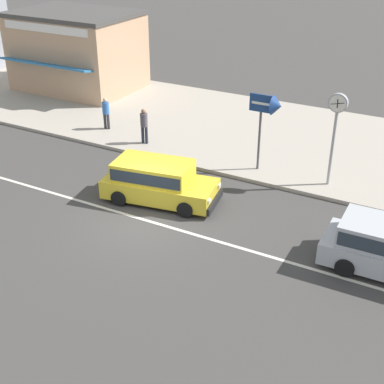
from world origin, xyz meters
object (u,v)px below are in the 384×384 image
pedestrian_by_shop (106,111)px  street_clock (336,117)px  shopfront_far_kios (77,50)px  minivan_yellow_4 (157,180)px  pedestrian_mid_kerb (144,123)px  arrow_signboard (273,109)px

pedestrian_by_shop → street_clock: bearing=-3.6°
street_clock → shopfront_far_kios: size_ratio=0.53×
minivan_yellow_4 → street_clock: bearing=37.3°
pedestrian_mid_kerb → street_clock: bearing=-0.4°
minivan_yellow_4 → pedestrian_by_shop: bearing=140.9°
shopfront_far_kios → street_clock: bearing=-18.3°
minivan_yellow_4 → pedestrian_mid_kerb: 5.33m
arrow_signboard → pedestrian_mid_kerb: arrow_signboard is taller
pedestrian_by_shop → shopfront_far_kios: 7.59m
street_clock → arrow_signboard: 2.49m
shopfront_far_kios → pedestrian_mid_kerb: bearing=-33.9°
minivan_yellow_4 → street_clock: 7.12m
street_clock → pedestrian_by_shop: size_ratio=2.36×
street_clock → shopfront_far_kios: (-17.00, 5.64, -0.57)m
pedestrian_mid_kerb → pedestrian_by_shop: 2.74m
street_clock → pedestrian_by_shop: 11.55m
pedestrian_mid_kerb → pedestrian_by_shop: size_ratio=1.06×
pedestrian_mid_kerb → minivan_yellow_4: bearing=-51.8°
minivan_yellow_4 → pedestrian_mid_kerb: pedestrian_mid_kerb is taller
arrow_signboard → pedestrian_mid_kerb: (-6.22, 0.12, -1.77)m
street_clock → shopfront_far_kios: 17.92m
arrow_signboard → shopfront_far_kios: shopfront_far_kios is taller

